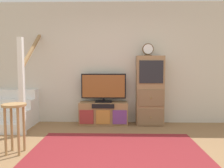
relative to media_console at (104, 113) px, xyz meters
The scene contains 8 objects.
back_wall 1.17m from the media_console, 41.69° to the left, with size 6.40×0.12×2.70m, color beige.
area_rug 1.64m from the media_console, 79.33° to the right, with size 2.60×1.80×0.01m, color maroon.
media_console is the anchor object (origin of this frame).
television 0.58m from the media_console, 90.00° to the left, with size 0.97×0.22×0.62m.
side_cabinet 1.12m from the media_console, ahead, with size 0.58×0.38×1.50m.
desk_clock 1.68m from the media_console, ahead, with size 0.24×0.08×0.26m.
staircase 1.94m from the media_console, behind, with size 1.00×1.36×2.20m.
bar_stool_near 2.05m from the media_console, 126.05° to the right, with size 0.34×0.34×0.73m.
Camera 1 is at (0.00, -2.57, 1.27)m, focal length 35.41 mm.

